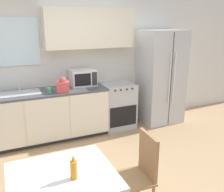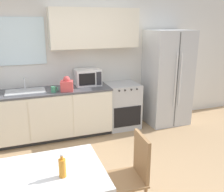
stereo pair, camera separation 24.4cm
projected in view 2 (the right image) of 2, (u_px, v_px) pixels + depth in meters
name	position (u px, v px, depth m)	size (l,w,h in m)	color
ground_plane	(95.00, 187.00, 3.22)	(12.00, 12.00, 0.00)	tan
wall_back	(68.00, 56.00, 4.65)	(12.00, 0.38, 2.70)	silver
kitchen_counter	(50.00, 114.00, 4.51)	(2.21, 0.66, 0.90)	#333333
oven_range	(122.00, 105.00, 4.99)	(0.63, 0.61, 0.89)	#B7BABC
refrigerator	(167.00, 78.00, 5.10)	(0.83, 0.76, 1.90)	silver
kitchen_sink	(25.00, 91.00, 4.26)	(0.65, 0.40, 0.21)	#B7BABC
microwave	(88.00, 77.00, 4.68)	(0.47, 0.35, 0.30)	silver
coffee_mug	(54.00, 89.00, 4.23)	(0.12, 0.08, 0.10)	#3F8C66
grocery_bag_1	(67.00, 85.00, 4.28)	(0.24, 0.22, 0.26)	#D14C4C
dining_table	(53.00, 183.00, 2.32)	(0.95, 0.84, 0.73)	white
dining_chair_side	(134.00, 170.00, 2.66)	(0.42, 0.42, 0.93)	#997047
drink_bottle	(62.00, 167.00, 2.20)	(0.06, 0.06, 0.23)	orange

